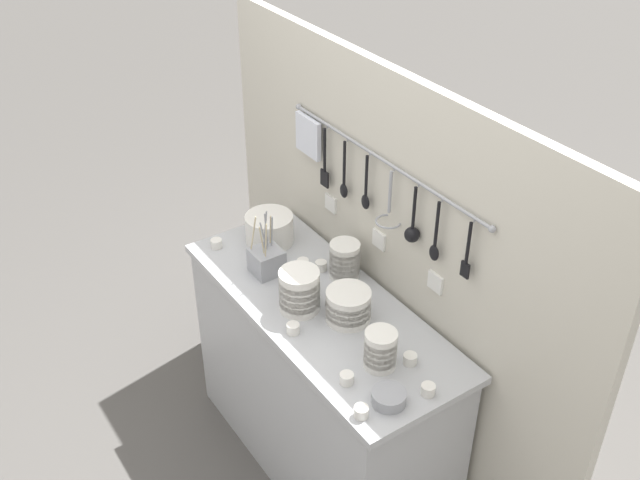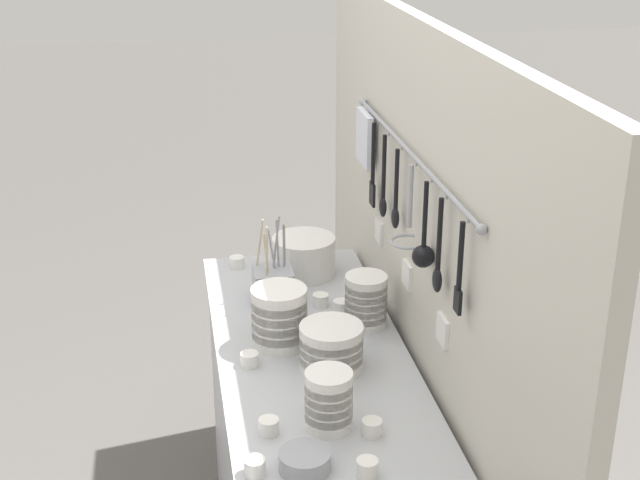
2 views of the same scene
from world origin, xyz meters
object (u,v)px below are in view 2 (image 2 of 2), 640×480
at_px(cup_edge_far, 249,360).
at_px(steel_mixing_bowl, 305,461).
at_px(bowl_stack_tall_left, 279,317).
at_px(plate_stack, 304,256).
at_px(cup_mid_row, 255,467).
at_px(cup_edge_near, 237,262).
at_px(bowl_stack_back_corner, 329,400).
at_px(bowl_stack_nested_right, 331,347).
at_px(cutlery_caddy, 273,284).
at_px(cup_back_left, 372,427).
at_px(bowl_stack_short_front, 366,300).
at_px(cup_front_left, 341,307).
at_px(cup_beside_plates, 269,426).
at_px(cup_centre, 321,300).
at_px(cup_back_right, 367,468).

bearing_deg(cup_edge_far, steel_mixing_bowl, 9.12).
relative_size(bowl_stack_tall_left, plate_stack, 0.83).
xyz_separation_m(cup_mid_row, cup_edge_near, (-1.09, 0.06, 0.00)).
relative_size(bowl_stack_back_corner, cup_edge_near, 3.02).
distance_m(bowl_stack_nested_right, cutlery_caddy, 0.43).
xyz_separation_m(steel_mixing_bowl, cup_mid_row, (-0.00, -0.11, -0.00)).
height_order(steel_mixing_bowl, cup_back_left, steel_mixing_bowl).
distance_m(bowl_stack_short_front, bowl_stack_back_corner, 0.52).
xyz_separation_m(bowl_stack_nested_right, cutlery_caddy, (-0.42, -0.10, -0.01)).
bearing_deg(cup_edge_near, steel_mixing_bowl, 2.63).
xyz_separation_m(bowl_stack_short_front, cup_back_left, (0.53, -0.10, -0.06)).
xyz_separation_m(cup_front_left, cup_mid_row, (0.71, -0.33, 0.00)).
bearing_deg(bowl_stack_tall_left, steel_mixing_bowl, -2.07).
bearing_deg(cup_beside_plates, cup_edge_far, -177.63).
height_order(bowl_stack_nested_right, bowl_stack_tall_left, bowl_stack_tall_left).
relative_size(cutlery_caddy, cup_edge_far, 5.52).
height_order(bowl_stack_nested_right, cup_beside_plates, bowl_stack_nested_right).
height_order(cup_back_left, cup_beside_plates, same).
bearing_deg(bowl_stack_nested_right, cup_edge_near, -164.81).
distance_m(bowl_stack_nested_right, steel_mixing_bowl, 0.43).
xyz_separation_m(cup_back_left, cup_edge_near, (-0.99, -0.22, 0.00)).
bearing_deg(cup_centre, cup_front_left, 44.41).
xyz_separation_m(cup_centre, cup_edge_near, (-0.32, -0.22, 0.00)).
xyz_separation_m(bowl_stack_nested_right, cup_back_right, (0.45, -0.01, -0.04)).
bearing_deg(cup_front_left, bowl_stack_short_front, 32.02).
xyz_separation_m(steel_mixing_bowl, cup_edge_near, (-1.09, -0.05, -0.00)).
height_order(bowl_stack_tall_left, cup_edge_far, bowl_stack_tall_left).
bearing_deg(cup_mid_row, cup_centre, 160.01).
xyz_separation_m(cup_edge_far, cup_mid_row, (0.46, -0.03, 0.00)).
distance_m(cutlery_caddy, cup_edge_near, 0.28).
bearing_deg(bowl_stack_back_corner, cup_back_right, 13.87).
height_order(bowl_stack_tall_left, cup_beside_plates, bowl_stack_tall_left).
bearing_deg(bowl_stack_nested_right, cup_beside_plates, -36.60).
bearing_deg(cup_back_left, cutlery_caddy, -169.42).
bearing_deg(cup_back_right, bowl_stack_nested_right, 179.12).
height_order(cup_back_left, cup_centre, same).
height_order(bowl_stack_nested_right, cup_mid_row, bowl_stack_nested_right).
distance_m(bowl_stack_back_corner, cup_centre, 0.63).
distance_m(bowl_stack_tall_left, cup_back_left, 0.49).
bearing_deg(cup_centre, cup_back_right, -3.02).
xyz_separation_m(bowl_stack_short_front, plate_stack, (-0.38, -0.12, -0.01)).
height_order(bowl_stack_tall_left, steel_mixing_bowl, bowl_stack_tall_left).
bearing_deg(cup_mid_row, plate_stack, 165.16).
height_order(bowl_stack_back_corner, cup_back_left, bowl_stack_back_corner).
relative_size(cup_back_left, cup_edge_near, 1.00).
height_order(bowl_stack_nested_right, cup_edge_near, bowl_stack_nested_right).
bearing_deg(cup_back_right, cup_centre, 176.98).
height_order(bowl_stack_nested_right, cup_front_left, bowl_stack_nested_right).
height_order(cup_front_left, cup_edge_near, same).
relative_size(bowl_stack_back_corner, cup_centre, 3.02).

